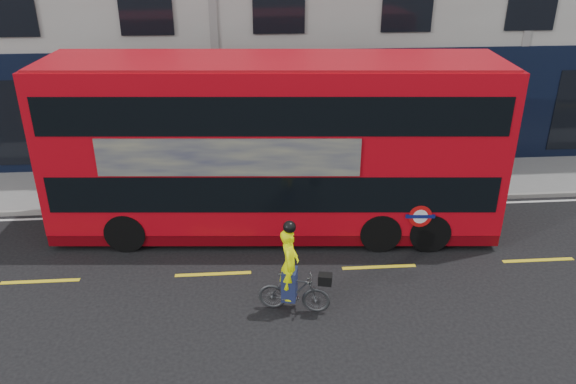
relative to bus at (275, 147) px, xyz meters
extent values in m
plane|color=black|center=(-1.63, -3.68, -2.37)|extent=(120.00, 120.00, 0.00)
cube|color=gray|center=(-1.63, 2.82, -2.31)|extent=(60.00, 3.00, 0.12)
cube|color=gray|center=(-1.63, 1.32, -2.30)|extent=(60.00, 0.12, 0.13)
cube|color=black|center=(-1.63, 4.30, -0.37)|extent=(50.00, 0.08, 4.00)
cube|color=silver|center=(-1.63, 1.02, -2.36)|extent=(58.00, 0.10, 0.01)
cube|color=red|center=(-0.04, 0.00, 0.14)|extent=(11.54, 3.45, 4.09)
cube|color=#610309|center=(-0.04, 0.00, -2.06)|extent=(11.54, 3.40, 0.31)
cube|color=black|center=(-0.04, 0.00, -0.76)|extent=(11.09, 3.45, 0.93)
cube|color=black|center=(-0.04, 0.00, 1.20)|extent=(11.09, 3.45, 0.93)
cube|color=#A10B14|center=(-0.04, 0.00, 2.21)|extent=(11.31, 3.33, 0.08)
cube|color=black|center=(5.65, -0.43, -0.76)|extent=(0.22, 2.32, 0.93)
cube|color=black|center=(5.65, -0.43, 1.20)|extent=(0.22, 2.32, 0.93)
cube|color=black|center=(-5.74, 0.44, -0.76)|extent=(0.22, 2.32, 0.93)
cube|color=tan|center=(-1.18, -1.24, 0.22)|extent=(6.19, 0.51, 0.93)
cylinder|color=red|center=(3.47, -1.59, -1.33)|extent=(0.58, 0.06, 0.58)
cylinder|color=white|center=(3.47, -1.60, -1.33)|extent=(0.37, 0.05, 0.37)
cube|color=#0C1459|center=(3.46, -1.60, -1.33)|extent=(0.72, 0.08, 0.09)
cylinder|color=black|center=(3.88, -0.30, -1.85)|extent=(1.23, 2.71, 1.03)
cylinder|color=black|center=(2.64, -0.20, -1.85)|extent=(1.23, 2.71, 1.03)
cylinder|color=black|center=(-3.76, 0.29, -1.85)|extent=(1.23, 2.71, 1.03)
imported|color=#3F4143|center=(0.17, -3.71, -1.90)|extent=(1.60, 0.77, 0.93)
imported|color=#EBFF01|center=(0.07, -3.69, -1.22)|extent=(0.50, 0.65, 1.59)
cube|color=black|center=(0.80, -3.86, -1.51)|extent=(0.32, 0.28, 0.22)
cube|color=#1C244C|center=(0.07, -3.69, -1.71)|extent=(0.38, 0.44, 0.70)
sphere|color=black|center=(0.07, -3.69, -0.34)|extent=(0.26, 0.26, 0.26)
camera|label=1|loc=(-0.72, -13.52, 5.05)|focal=35.00mm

